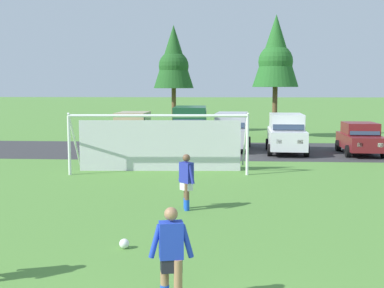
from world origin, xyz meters
name	(u,v)px	position (x,y,z in m)	size (l,w,h in m)	color
ground_plane	(211,173)	(0.00, 15.00, 0.00)	(400.00, 400.00, 0.00)	#518438
parking_lot_strip	(215,150)	(0.00, 22.59, 0.00)	(52.00, 8.40, 0.01)	#333335
soccer_ball	(124,244)	(-1.61, 5.00, 0.11)	(0.22, 0.22, 0.22)	white
soccer_goal	(160,142)	(-2.19, 15.09, 1.29)	(7.53, 2.42, 2.57)	white
player_striker_near	(171,257)	(-0.24, 2.24, 0.82)	(0.75, 0.32, 1.64)	#936B4C
player_winger_left	(186,182)	(-0.51, 8.60, 0.82)	(0.55, 0.61, 1.64)	brown
parked_car_slot_far_left	(133,130)	(-4.93, 23.24, 1.11)	(2.20, 4.63, 2.16)	tan
parked_car_slot_left	(190,127)	(-1.43, 22.57, 1.34)	(2.34, 4.87, 2.52)	#194C2D
parked_car_slot_center_left	(232,131)	(0.97, 23.05, 1.11)	(2.41, 4.73, 2.16)	#B2B2BC
parked_car_slot_center	(286,133)	(3.98, 21.77, 1.11)	(2.30, 4.69, 2.16)	silver
parked_car_slot_center_right	(360,138)	(7.91, 21.42, 0.88)	(2.14, 4.25, 1.72)	maroon
tree_left_edge	(174,59)	(-3.62, 34.13, 5.95)	(3.25, 3.25, 8.66)	brown
tree_mid_left	(276,54)	(4.18, 30.45, 6.08)	(3.32, 3.32, 8.86)	brown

